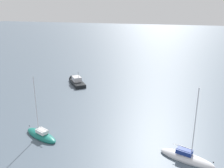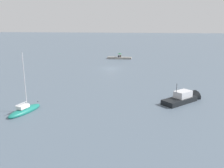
% 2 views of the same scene
% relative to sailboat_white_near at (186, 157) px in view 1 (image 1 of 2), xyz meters
% --- Properties ---
extents(sailboat_white_near, '(2.56, 5.76, 8.19)m').
position_rel_sailboat_white_near_xyz_m(sailboat_white_near, '(0.00, 0.00, 0.00)').
color(sailboat_white_near, silver).
rests_on(sailboat_white_near, ground_plane).
extents(sailboat_teal_mid, '(2.85, 5.49, 7.80)m').
position_rel_sailboat_white_near_xyz_m(sailboat_teal_mid, '(2.26, -16.74, -0.01)').
color(sailboat_teal_mid, '#197266').
rests_on(sailboat_teal_mid, ground_plane).
extents(motorboat_black_near, '(6.03, 6.13, 3.70)m').
position_rel_sailboat_white_near_xyz_m(motorboat_black_near, '(-18.31, -24.50, 0.11)').
color(motorboat_black_near, black).
rests_on(motorboat_black_near, ground_plane).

